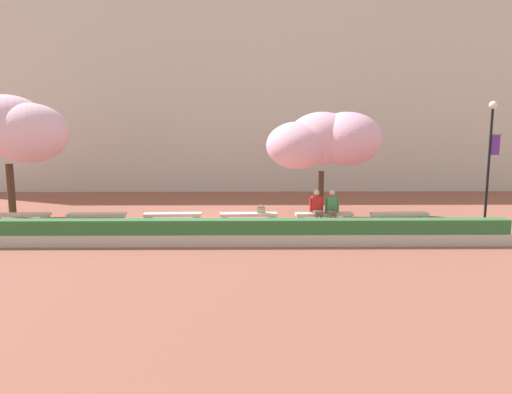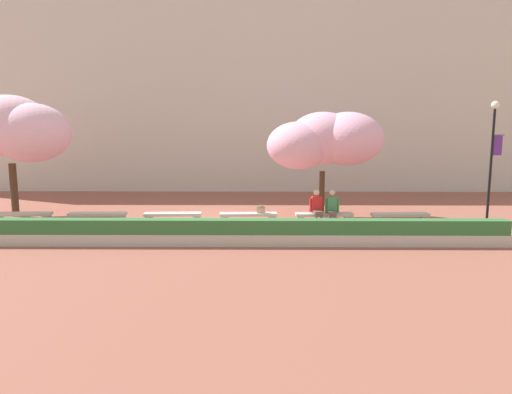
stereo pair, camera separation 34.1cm
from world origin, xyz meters
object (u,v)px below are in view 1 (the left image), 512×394
stone_bench_east_end (324,217)px  cherry_tree_secondary (4,129)px  person_seated_left (317,206)px  cherry_tree_main (326,140)px  handbag (261,209)px  stone_bench_near_west (97,217)px  lamp_post_with_banner (490,151)px  stone_bench_center (173,217)px  stone_bench_west_end (21,217)px  stone_bench_near_east (248,217)px  person_seated_right (332,206)px  stone_bench_far_east (399,216)px

stone_bench_east_end → cherry_tree_secondary: 12.46m
person_seated_left → cherry_tree_main: bearing=72.5°
stone_bench_east_end → handbag: (-2.28, 0.00, 0.27)m
stone_bench_near_west → cherry_tree_main: 8.95m
lamp_post_with_banner → stone_bench_center: bearing=-178.7°
stone_bench_west_end → person_seated_left: size_ratio=1.61×
stone_bench_center → person_seated_left: size_ratio=1.61×
person_seated_left → lamp_post_with_banner: lamp_post_with_banner is taller
stone_bench_near_east → lamp_post_with_banner: size_ratio=0.47×
stone_bench_near_east → lamp_post_with_banner: 9.01m
cherry_tree_main → lamp_post_with_banner: 5.90m
stone_bench_near_west → stone_bench_west_end: bearing=180.0°
person_seated_right → cherry_tree_secondary: cherry_tree_secondary is taller
stone_bench_far_east → person_seated_left: 3.02m
person_seated_left → handbag: 2.01m
person_seated_left → person_seated_right: 0.55m
stone_bench_east_end → person_seated_left: (-0.27, -0.05, 0.39)m
stone_bench_near_east → stone_bench_center: bearing=180.0°
stone_bench_far_east → lamp_post_with_banner: bearing=4.5°
stone_bench_west_end → cherry_tree_secondary: 3.59m
stone_bench_west_end → stone_bench_center: 5.45m
stone_bench_far_east → cherry_tree_main: cherry_tree_main is taller
stone_bench_far_east → cherry_tree_secondary: size_ratio=0.43×
stone_bench_center → stone_bench_near_east: same height
stone_bench_near_west → person_seated_right: 8.47m
stone_bench_center → handbag: 3.19m
stone_bench_near_east → person_seated_right: 3.03m
lamp_post_with_banner → person_seated_left: bearing=-177.2°
stone_bench_center → stone_bench_near_east: (2.73, 0.00, 0.00)m
stone_bench_center → stone_bench_far_east: same height
stone_bench_near_west → stone_bench_center: same height
stone_bench_center → lamp_post_with_banner: (11.43, 0.26, 2.33)m
cherry_tree_main → person_seated_left: bearing=-107.5°
stone_bench_center → person_seated_right: person_seated_right is taller
person_seated_right → cherry_tree_secondary: bearing=172.8°
stone_bench_near_east → stone_bench_far_east: same height
stone_bench_near_west → stone_bench_east_end: same height
stone_bench_west_end → stone_bench_east_end: size_ratio=1.00×
stone_bench_east_end → lamp_post_with_banner: lamp_post_with_banner is taller
stone_bench_east_end → stone_bench_far_east: bearing=0.0°
stone_bench_near_west → stone_bench_center: size_ratio=1.00×
stone_bench_west_end → cherry_tree_main: 11.55m
stone_bench_near_east → stone_bench_far_east: 5.45m
stone_bench_center → lamp_post_with_banner: bearing=1.3°
stone_bench_near_east → person_seated_left: (2.46, -0.05, 0.39)m
stone_bench_near_east → person_seated_left: bearing=-1.2°
stone_bench_west_end → person_seated_right: person_seated_right is taller
stone_bench_far_east → stone_bench_near_west: bearing=180.0°
person_seated_left → lamp_post_with_banner: 6.55m
stone_bench_far_east → stone_bench_near_east: bearing=180.0°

